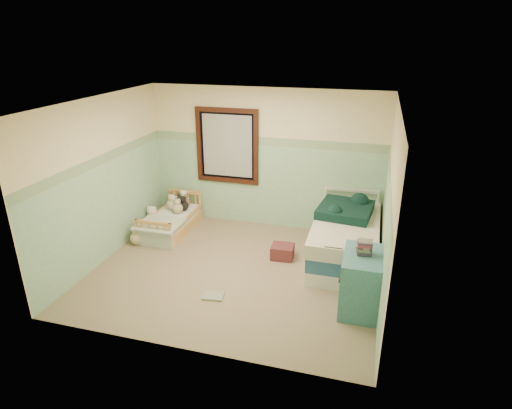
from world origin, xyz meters
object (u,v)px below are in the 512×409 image
(toddler_bed_frame, at_px, (171,226))
(dresser, at_px, (361,282))
(plush_floor_tan, at_px, (137,238))
(red_pillow, at_px, (282,252))
(floor_book, at_px, (213,296))
(plush_floor_cream, at_px, (153,220))
(twin_bed_frame, at_px, (344,253))

(toddler_bed_frame, height_order, dresser, dresser)
(plush_floor_tan, xyz_separation_m, red_pillow, (2.48, 0.20, -0.00))
(floor_book, bearing_deg, toddler_bed_frame, 122.44)
(plush_floor_cream, xyz_separation_m, dresser, (3.80, -1.54, 0.25))
(dresser, relative_size, floor_book, 2.74)
(plush_floor_tan, xyz_separation_m, twin_bed_frame, (3.42, 0.40, -0.00))
(twin_bed_frame, xyz_separation_m, dresser, (0.30, -1.24, 0.28))
(dresser, relative_size, red_pillow, 2.22)
(dresser, xyz_separation_m, floor_book, (-1.92, -0.28, -0.37))
(plush_floor_cream, height_order, plush_floor_tan, plush_floor_cream)
(toddler_bed_frame, bearing_deg, twin_bed_frame, -4.77)
(plush_floor_cream, relative_size, red_pillow, 0.79)
(toddler_bed_frame, xyz_separation_m, red_pillow, (2.16, -0.46, 0.02))
(red_pillow, bearing_deg, twin_bed_frame, 12.14)
(plush_floor_tan, relative_size, floor_book, 0.78)
(toddler_bed_frame, bearing_deg, dresser, -23.78)
(dresser, bearing_deg, twin_bed_frame, 103.48)
(red_pillow, relative_size, floor_book, 1.23)
(dresser, bearing_deg, floor_book, -171.64)
(twin_bed_frame, height_order, floor_book, twin_bed_frame)
(toddler_bed_frame, height_order, twin_bed_frame, twin_bed_frame)
(plush_floor_cream, distance_m, twin_bed_frame, 3.51)
(toddler_bed_frame, bearing_deg, plush_floor_cream, 173.84)
(twin_bed_frame, relative_size, floor_book, 6.65)
(plush_floor_cream, height_order, red_pillow, plush_floor_cream)
(red_pillow, bearing_deg, plush_floor_cream, 168.81)
(plush_floor_cream, height_order, floor_book, plush_floor_cream)
(plush_floor_tan, distance_m, twin_bed_frame, 3.45)
(toddler_bed_frame, distance_m, floor_book, 2.32)
(plush_floor_tan, bearing_deg, toddler_bed_frame, 64.44)
(toddler_bed_frame, bearing_deg, plush_floor_tan, -115.56)
(dresser, xyz_separation_m, red_pillow, (-1.24, 1.04, -0.28))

